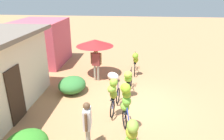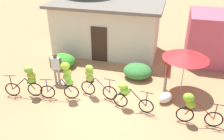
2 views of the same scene
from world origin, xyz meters
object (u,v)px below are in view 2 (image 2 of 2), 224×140
object	(u,v)px
market_umbrella	(186,55)
produce_sack	(165,97)
bicycle_near_pile	(65,79)
bicycle_by_shop	(127,93)
bicycle_center_loaded	(93,79)
building_low	(106,27)
shop_pink	(218,38)
person_vendor	(56,66)
bicycle_leftmost	(28,79)
person_bystander	(167,71)
bicycle_rightmost	(194,107)

from	to	relation	value
market_umbrella	produce_sack	bearing A→B (deg)	-121.08
bicycle_near_pile	bicycle_by_shop	distance (m)	2.66
produce_sack	bicycle_center_loaded	bearing A→B (deg)	-173.76
building_low	market_umbrella	distance (m)	5.68
market_umbrella	shop_pink	bearing A→B (deg)	64.80
bicycle_center_loaded	person_vendor	distance (m)	2.06
shop_pink	person_vendor	xyz separation A→B (m)	(-7.46, -4.52, -0.40)
bicycle_by_shop	person_vendor	size ratio (longest dim) A/B	1.09
produce_sack	bicycle_leftmost	bearing A→B (deg)	-169.48
shop_pink	person_bystander	bearing A→B (deg)	-122.28
bicycle_leftmost	bicycle_rightmost	world-z (taller)	bicycle_leftmost
bicycle_center_loaded	bicycle_by_shop	xyz separation A→B (m)	(1.61, -0.49, -0.14)
bicycle_center_loaded	produce_sack	xyz separation A→B (m)	(3.11, 0.34, -0.64)
bicycle_center_loaded	bicycle_by_shop	distance (m)	1.69
market_umbrella	produce_sack	xyz separation A→B (m)	(-0.62, -1.03, -1.61)
bicycle_center_loaded	bicycle_near_pile	bearing A→B (deg)	-154.12
shop_pink	person_vendor	size ratio (longest dim) A/B	2.05
building_low	person_bystander	xyz separation A→B (m)	(3.79, -3.63, -0.45)
market_umbrella	person_bystander	size ratio (longest dim) A/B	1.17
shop_pink	bicycle_by_shop	distance (m)	6.81
person_bystander	market_umbrella	bearing A→B (deg)	13.89
bicycle_rightmost	person_bystander	size ratio (longest dim) A/B	0.99
bicycle_leftmost	bicycle_center_loaded	bearing A→B (deg)	15.37
shop_pink	bicycle_near_pile	distance (m)	8.58
market_umbrella	produce_sack	world-z (taller)	market_umbrella
bicycle_leftmost	bicycle_center_loaded	size ratio (longest dim) A/B	0.93
bicycle_center_loaded	person_vendor	bearing A→B (deg)	164.19
shop_pink	market_umbrella	xyz separation A→B (m)	(-1.75, -3.71, 0.47)
bicycle_leftmost	bicycle_by_shop	world-z (taller)	bicycle_leftmost
market_umbrella	bicycle_by_shop	size ratio (longest dim) A/B	1.18
bicycle_near_pile	bicycle_rightmost	size ratio (longest dim) A/B	1.03
bicycle_near_pile	shop_pink	bearing A→B (deg)	40.62
bicycle_leftmost	person_bystander	bearing A→B (deg)	18.74
bicycle_near_pile	bicycle_rightmost	world-z (taller)	bicycle_near_pile
person_bystander	bicycle_near_pile	bearing A→B (deg)	-157.29
bicycle_center_loaded	produce_sack	distance (m)	3.19
market_umbrella	bicycle_leftmost	bearing A→B (deg)	-161.79
person_vendor	person_bystander	distance (m)	5.04
building_low	bicycle_leftmost	bearing A→B (deg)	-108.76
building_low	bicycle_leftmost	xyz separation A→B (m)	(-1.89, -5.56, -0.64)
bicycle_rightmost	person_bystander	bearing A→B (deg)	119.38
bicycle_near_pile	person_vendor	size ratio (longest dim) A/B	1.11
bicycle_leftmost	produce_sack	world-z (taller)	bicycle_leftmost
market_umbrella	produce_sack	distance (m)	2.01
bicycle_rightmost	building_low	bearing A→B (deg)	131.13
bicycle_by_shop	bicycle_rightmost	distance (m)	2.53
produce_sack	person_bystander	bearing A→B (deg)	95.85
building_low	person_vendor	world-z (taller)	building_low
bicycle_leftmost	person_bystander	size ratio (longest dim) A/B	0.93
produce_sack	person_vendor	bearing A→B (deg)	177.50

